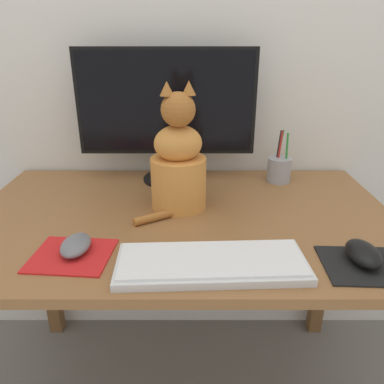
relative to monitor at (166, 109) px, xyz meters
name	(u,v)px	position (x,y,z in m)	size (l,w,h in m)	color
wall_back	(182,10)	(0.05, 0.13, 0.30)	(7.00, 0.04, 2.50)	silver
desk	(182,244)	(0.05, -0.27, -0.34)	(1.19, 0.73, 0.71)	brown
monitor	(166,109)	(0.00, 0.00, 0.00)	(0.58, 0.17, 0.43)	black
keyboard	(211,263)	(0.12, -0.53, -0.23)	(0.41, 0.18, 0.02)	silver
mousepad_left	(71,255)	(-0.19, -0.49, -0.24)	(0.19, 0.17, 0.00)	red
mousepad_right	(362,265)	(0.45, -0.53, -0.24)	(0.18, 0.16, 0.00)	black
computer_mouse_left	(75,245)	(-0.18, -0.47, -0.22)	(0.07, 0.10, 0.03)	slate
computer_mouse_right	(362,253)	(0.46, -0.51, -0.22)	(0.07, 0.11, 0.04)	black
cat	(177,163)	(0.04, -0.22, -0.11)	(0.21, 0.23, 0.36)	#D6893D
pen_cup	(278,169)	(0.38, -0.01, -0.20)	(0.08, 0.08, 0.17)	#99999E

